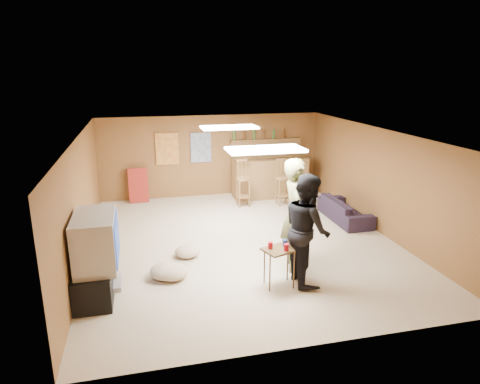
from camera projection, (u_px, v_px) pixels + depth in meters
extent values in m
plane|color=#C4B295|center=(242.00, 242.00, 8.69)|extent=(7.00, 7.00, 0.00)
cube|color=silver|center=(242.00, 134.00, 8.08)|extent=(6.00, 7.00, 0.02)
cube|color=brown|center=(212.00, 156.00, 11.65)|extent=(6.00, 0.02, 2.20)
cube|color=brown|center=(312.00, 267.00, 5.11)|extent=(6.00, 0.02, 2.20)
cube|color=brown|center=(81.00, 200.00, 7.71)|extent=(0.02, 7.00, 2.20)
cube|color=brown|center=(380.00, 181.00, 9.05)|extent=(0.02, 7.00, 2.20)
cube|color=black|center=(95.00, 280.00, 6.61)|extent=(0.55, 1.30, 0.50)
cube|color=#B2B2B7|center=(110.00, 284.00, 6.68)|extent=(0.35, 0.50, 0.08)
cube|color=#B2B2B7|center=(96.00, 240.00, 6.44)|extent=(0.60, 1.10, 0.80)
cube|color=navy|center=(117.00, 238.00, 6.51)|extent=(0.02, 0.95, 0.65)
cube|color=brown|center=(270.00, 177.00, 11.63)|extent=(2.00, 0.60, 1.10)
cube|color=#3B2612|center=(273.00, 159.00, 11.24)|extent=(2.10, 0.12, 0.05)
cube|color=brown|center=(266.00, 140.00, 11.78)|extent=(2.00, 0.18, 0.05)
cube|color=brown|center=(265.00, 150.00, 11.89)|extent=(2.00, 0.14, 0.60)
cube|color=#BF3F26|center=(167.00, 149.00, 11.28)|extent=(0.60, 0.03, 0.85)
cube|color=#334C99|center=(201.00, 148.00, 11.48)|extent=(0.55, 0.03, 0.80)
cube|color=#A7281E|center=(138.00, 185.00, 11.20)|extent=(0.50, 0.26, 0.91)
cube|color=white|center=(265.00, 150.00, 6.68)|extent=(1.20, 0.60, 0.04)
cube|color=white|center=(229.00, 127.00, 9.21)|extent=(1.20, 0.60, 0.04)
imported|color=brown|center=(295.00, 215.00, 7.31)|extent=(0.60, 0.80, 1.97)
imported|color=black|center=(307.00, 229.00, 6.86)|extent=(0.70, 0.90, 1.82)
imported|color=black|center=(345.00, 210.00, 9.89)|extent=(0.67, 1.69, 0.49)
cube|color=#3B2612|center=(279.00, 267.00, 6.85)|extent=(0.60, 0.54, 0.64)
cylinder|color=#AC0B1D|center=(270.00, 245.00, 6.76)|extent=(0.09, 0.09, 0.11)
cylinder|color=#AC0B1D|center=(286.00, 247.00, 6.68)|extent=(0.10, 0.10, 0.11)
cylinder|color=navy|center=(285.00, 243.00, 6.86)|extent=(0.09, 0.09, 0.10)
ellipsoid|color=tan|center=(166.00, 271.00, 7.17)|extent=(0.65, 0.65, 0.24)
ellipsoid|color=tan|center=(187.00, 251.00, 7.98)|extent=(0.61, 0.61, 0.21)
ellipsoid|color=tan|center=(173.00, 272.00, 7.15)|extent=(0.55, 0.55, 0.23)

